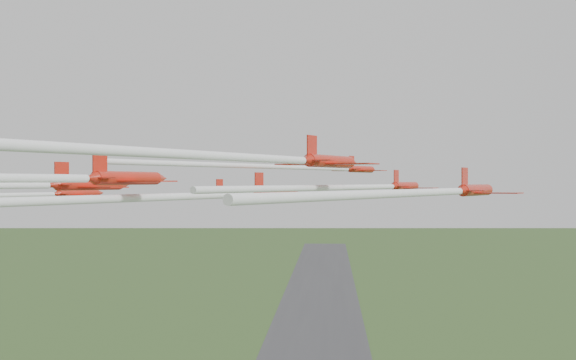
{
  "coord_description": "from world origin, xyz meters",
  "views": [
    {
      "loc": [
        5.44,
        -100.17,
        58.32
      ],
      "look_at": [
        0.19,
        -2.22,
        58.49
      ],
      "focal_mm": 50.0,
      "sensor_mm": 36.0,
      "label": 1
    }
  ],
  "objects_px": {
    "jet_row2_left": "(169,196)",
    "jet_row3_mid": "(208,195)",
    "jet_row2_right": "(368,187)",
    "jet_lead": "(310,168)",
    "jet_row4_right": "(251,158)",
    "jet_row3_right": "(440,192)"
  },
  "relations": [
    {
      "from": "jet_row2_right",
      "to": "jet_row3_mid",
      "type": "height_order",
      "value": "jet_row2_right"
    },
    {
      "from": "jet_lead",
      "to": "jet_row4_right",
      "type": "bearing_deg",
      "value": -68.7
    },
    {
      "from": "jet_row4_right",
      "to": "jet_row2_right",
      "type": "bearing_deg",
      "value": 91.39
    },
    {
      "from": "jet_lead",
      "to": "jet_row3_right",
      "type": "height_order",
      "value": "jet_lead"
    },
    {
      "from": "jet_lead",
      "to": "jet_row3_mid",
      "type": "height_order",
      "value": "jet_lead"
    },
    {
      "from": "jet_row2_left",
      "to": "jet_row3_mid",
      "type": "height_order",
      "value": "jet_row3_mid"
    },
    {
      "from": "jet_row2_right",
      "to": "jet_row3_mid",
      "type": "xyz_separation_m",
      "value": [
        -15.52,
        -10.48,
        -0.75
      ]
    },
    {
      "from": "jet_lead",
      "to": "jet_row4_right",
      "type": "relative_size",
      "value": 0.97
    },
    {
      "from": "jet_row2_left",
      "to": "jet_row4_right",
      "type": "xyz_separation_m",
      "value": [
        12.99,
        -32.42,
        3.59
      ]
    },
    {
      "from": "jet_row2_left",
      "to": "jet_row4_right",
      "type": "relative_size",
      "value": 1.02
    },
    {
      "from": "jet_row3_mid",
      "to": "jet_lead",
      "type": "bearing_deg",
      "value": 93.8
    },
    {
      "from": "jet_row3_mid",
      "to": "jet_row4_right",
      "type": "bearing_deg",
      "value": -46.81
    },
    {
      "from": "jet_row2_left",
      "to": "jet_row2_right",
      "type": "xyz_separation_m",
      "value": [
        23.09,
        -8.39,
        1.16
      ]
    },
    {
      "from": "jet_row3_mid",
      "to": "jet_row4_right",
      "type": "xyz_separation_m",
      "value": [
        5.42,
        -13.55,
        3.18
      ]
    },
    {
      "from": "jet_row2_left",
      "to": "jet_row3_right",
      "type": "height_order",
      "value": "jet_row3_right"
    },
    {
      "from": "jet_lead",
      "to": "jet_row2_right",
      "type": "distance_m",
      "value": 18.85
    },
    {
      "from": "jet_row2_left",
      "to": "jet_row2_right",
      "type": "height_order",
      "value": "jet_row2_right"
    },
    {
      "from": "jet_row2_left",
      "to": "jet_row3_mid",
      "type": "relative_size",
      "value": 1.0
    },
    {
      "from": "jet_row2_right",
      "to": "jet_row3_mid",
      "type": "bearing_deg",
      "value": -122.75
    },
    {
      "from": "jet_row2_right",
      "to": "jet_lead",
      "type": "bearing_deg",
      "value": 134.04
    },
    {
      "from": "jet_row2_right",
      "to": "jet_row4_right",
      "type": "height_order",
      "value": "jet_row4_right"
    },
    {
      "from": "jet_row2_right",
      "to": "jet_row2_left",
      "type": "bearing_deg",
      "value": -176.76
    }
  ]
}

